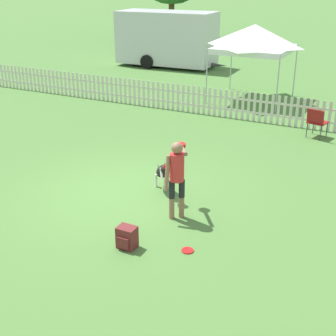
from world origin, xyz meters
name	(u,v)px	position (x,y,z in m)	size (l,w,h in m)	color
ground_plane	(121,194)	(0.00, 0.00, 0.00)	(240.00, 240.00, 0.00)	#4C7A38
handler_person	(177,171)	(1.55, -0.38, 0.99)	(0.55, 1.05, 1.59)	#8C664C
leaping_dog	(164,171)	(0.81, 0.49, 0.51)	(0.86, 0.99, 0.90)	black
frisbee_near_handler	(188,250)	(2.27, -1.42, 0.01)	(0.22, 0.22, 0.02)	red
frisbee_near_dog	(122,233)	(0.92, -1.44, 0.01)	(0.22, 0.22, 0.02)	red
backpack_on_grass	(127,237)	(1.25, -1.79, 0.20)	(0.33, 0.29, 0.40)	maroon
picket_fence	(226,104)	(0.00, 6.58, 0.47)	(26.09, 0.04, 0.94)	beige
folding_chair_blue_left	(317,120)	(3.09, 5.79, 0.53)	(0.62, 0.63, 0.89)	#333338
canopy_tent_main	(255,38)	(0.04, 9.23, 2.28)	(2.66, 2.66, 2.78)	#B2B2B2
equipment_trailer	(167,38)	(-5.94, 13.94, 1.42)	(5.74, 2.37, 2.71)	silver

